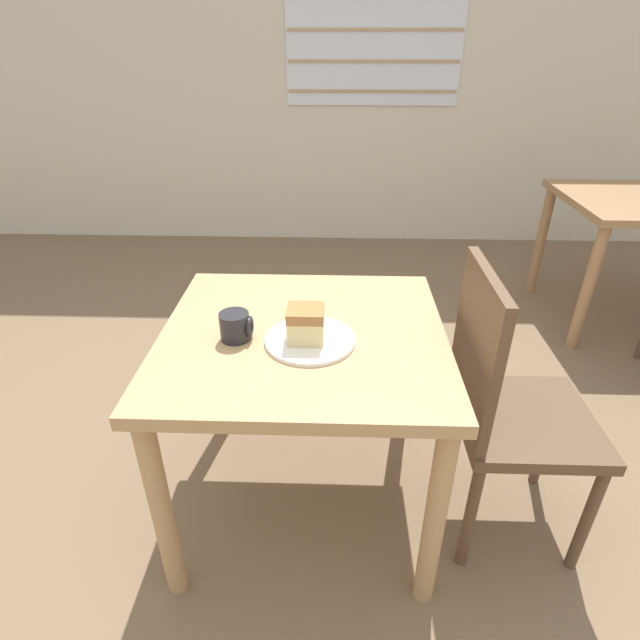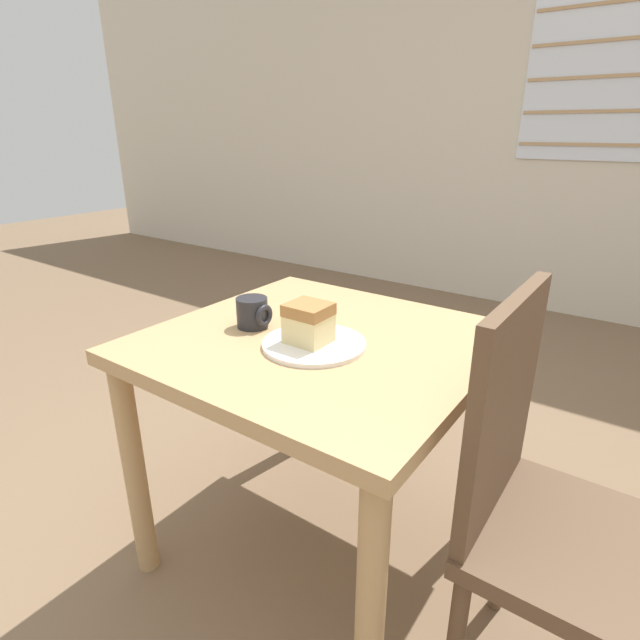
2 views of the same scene
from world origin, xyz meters
name	(u,v)px [view 1 (image 1 of 2)]	position (x,y,z in m)	size (l,w,h in m)	color
ground_plane	(318,554)	(0.00, 0.00, 0.00)	(14.00, 14.00, 0.00)	#7A6047
wall_back	(334,51)	(0.01, 3.03, 1.41)	(10.00, 0.10, 2.80)	beige
dining_table_near	(304,362)	(-0.05, 0.24, 0.61)	(0.86, 0.82, 0.72)	tan
chair_near_window	(505,404)	(0.57, 0.17, 0.52)	(0.41, 0.41, 0.95)	brown
plate	(310,340)	(-0.03, 0.18, 0.73)	(0.27, 0.27, 0.01)	white
cake_slice	(306,324)	(-0.04, 0.17, 0.78)	(0.10, 0.10, 0.10)	beige
coffee_mug	(236,326)	(-0.25, 0.19, 0.76)	(0.10, 0.09, 0.08)	#232328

